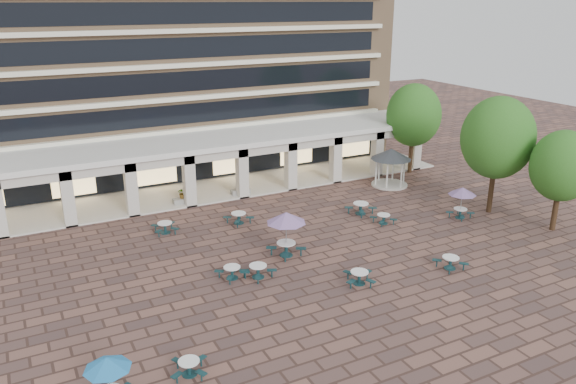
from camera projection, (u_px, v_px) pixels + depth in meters
name	position (u px, v px, depth m)	size (l,w,h in m)	color
ground	(293.00, 266.00, 32.42)	(120.00, 120.00, 0.00)	brown
apartment_building	(160.00, 23.00, 49.72)	(40.00, 15.50, 25.20)	tan
retail_arcade	(205.00, 156.00, 43.88)	(42.00, 6.60, 4.40)	white
picnic_table_0	(189.00, 366.00, 22.92)	(1.78, 1.78, 0.67)	#123036
picnic_table_1	(359.00, 276.00, 30.28)	(2.00, 2.00, 0.73)	#123036
picnic_table_2	(450.00, 262.00, 32.00)	(1.61, 1.61, 0.72)	#123036
picnic_table_4	(107.00, 365.00, 20.79)	(1.80, 1.80, 2.08)	#123036
picnic_table_5	(258.00, 270.00, 30.97)	(1.99, 1.99, 0.74)	#123036
picnic_table_6	(286.00, 219.00, 33.00)	(2.39, 2.39, 2.76)	#123036
picnic_table_7	(383.00, 218.00, 38.43)	(1.51, 1.51, 0.67)	#123036
picnic_table_8	(165.00, 227.00, 36.89)	(1.69, 1.69, 0.72)	#123036
picnic_table_9	(232.00, 271.00, 30.87)	(1.80, 1.80, 0.70)	#123036
picnic_table_11	(462.00, 192.00, 38.95)	(1.94, 1.94, 2.24)	#123036
picnic_table_12	(239.00, 217.00, 38.47)	(1.99, 1.99, 0.76)	#123036
picnic_table_13	(361.00, 207.00, 40.16)	(2.15, 2.15, 0.82)	#123036
gazebo	(391.00, 158.00, 45.72)	(3.33, 3.33, 3.10)	beige
tree_east_a	(498.00, 138.00, 38.94)	(5.04, 5.04, 8.40)	#442C1B
tree_east_b	(563.00, 166.00, 36.14)	(4.07, 4.07, 6.78)	#442C1B
tree_east_c	(414.00, 115.00, 48.35)	(4.72, 4.72, 7.87)	#442C1B
planter_left	(183.00, 197.00, 41.98)	(1.50, 0.68, 1.34)	#9C9C97
planter_right	(240.00, 190.00, 44.05)	(1.50, 0.64, 1.15)	#9C9C97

